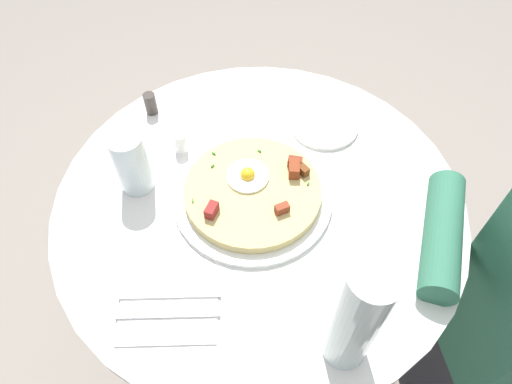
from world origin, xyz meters
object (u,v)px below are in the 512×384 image
(pizza_plate, at_px, (253,197))
(pepper_shaker, at_px, (151,104))
(fork, at_px, (168,314))
(water_glass, at_px, (132,163))
(dining_table, at_px, (259,242))
(knife, at_px, (170,295))
(bread_plate, at_px, (324,125))
(water_bottle, at_px, (357,318))
(salt_shaker, at_px, (180,143))
(breakfast_pizza, at_px, (253,191))

(pizza_plate, height_order, pepper_shaker, pepper_shaker)
(pizza_plate, bearing_deg, fork, 51.58)
(pizza_plate, xyz_separation_m, water_glass, (0.23, -0.07, 0.06))
(dining_table, xyz_separation_m, knife, (0.19, 0.19, 0.19))
(pizza_plate, xyz_separation_m, knife, (0.17, 0.19, 0.00))
(dining_table, bearing_deg, bread_plate, -135.04)
(bread_plate, bearing_deg, water_bottle, 80.04)
(water_bottle, bearing_deg, fork, -19.01)
(pizza_plate, relative_size, salt_shaker, 6.69)
(breakfast_pizza, distance_m, salt_shaker, 0.21)
(water_glass, distance_m, salt_shaker, 0.13)
(pizza_plate, xyz_separation_m, water_bottle, (-0.10, 0.32, 0.12))
(fork, xyz_separation_m, water_bottle, (-0.28, 0.10, 0.12))
(water_glass, bearing_deg, water_bottle, 130.35)
(knife, height_order, water_glass, water_glass)
(knife, relative_size, water_bottle, 0.69)
(water_glass, bearing_deg, salt_shaker, -138.21)
(bread_plate, bearing_deg, fork, 47.50)
(water_glass, relative_size, pepper_shaker, 2.67)
(bread_plate, height_order, knife, bread_plate)
(breakfast_pizza, xyz_separation_m, salt_shaker, (0.14, -0.15, -0.00))
(pizza_plate, height_order, water_glass, water_glass)
(pepper_shaker, bearing_deg, bread_plate, 164.75)
(fork, xyz_separation_m, knife, (-0.00, -0.04, 0.00))
(dining_table, xyz_separation_m, water_glass, (0.24, -0.07, 0.25))
(bread_plate, xyz_separation_m, water_bottle, (0.09, 0.50, 0.13))
(dining_table, height_order, water_glass, water_glass)
(bread_plate, height_order, water_bottle, water_bottle)
(bread_plate, relative_size, water_bottle, 0.60)
(pepper_shaker, bearing_deg, pizza_plate, 124.85)
(fork, bearing_deg, knife, 90.00)
(breakfast_pizza, height_order, pepper_shaker, breakfast_pizza)
(dining_table, distance_m, salt_shaker, 0.30)
(breakfast_pizza, bearing_deg, pepper_shaker, -54.85)
(bread_plate, relative_size, knife, 0.87)
(water_glass, bearing_deg, pizza_plate, 162.96)
(dining_table, distance_m, pizza_plate, 0.19)
(water_bottle, distance_m, salt_shaker, 0.55)
(salt_shaker, bearing_deg, pizza_plate, 131.60)
(fork, xyz_separation_m, salt_shaker, (-0.04, -0.38, 0.02))
(bread_plate, bearing_deg, water_glass, 14.44)
(breakfast_pizza, xyz_separation_m, water_glass, (0.23, -0.07, 0.05))
(dining_table, height_order, salt_shaker, salt_shaker)
(fork, bearing_deg, water_glass, 106.76)
(dining_table, bearing_deg, pepper_shaker, -53.21)
(water_glass, bearing_deg, dining_table, 164.15)
(breakfast_pizza, distance_m, knife, 0.26)
(knife, relative_size, salt_shaker, 3.71)
(pepper_shaker, bearing_deg, fork, 92.28)
(bread_plate, relative_size, pepper_shaker, 2.97)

